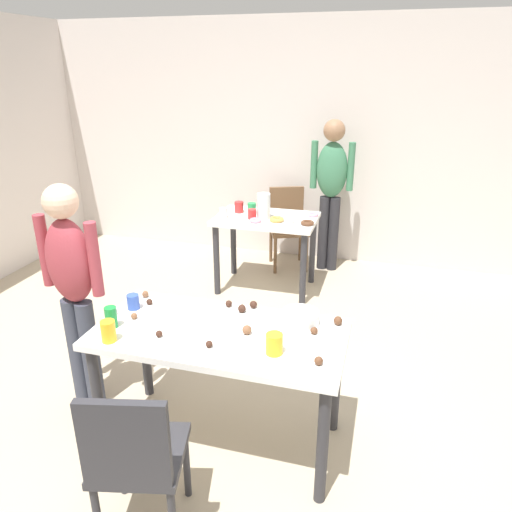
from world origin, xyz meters
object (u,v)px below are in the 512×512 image
Objects in this scene: person_adult_far at (331,182)px; pitcher_far at (264,206)px; dining_table_near at (219,347)px; mixing_bowl at (300,317)px; dining_table_far at (266,230)px; soda_can at (111,317)px; person_girl_near at (73,281)px; chair_far_table at (288,222)px; chair_near_table at (135,456)px.

pitcher_far is at bearing -126.97° from person_adult_far.
mixing_bowl reaches higher than dining_table_near.
mixing_bowl is at bearing -70.03° from dining_table_far.
soda_can is 0.50× the size of pitcher_far.
dining_table_near is 0.86× the size of person_adult_far.
person_girl_near is 0.45m from soda_can.
person_adult_far reaches higher than chair_far_table.
dining_table_far is 3.99× the size of pitcher_far.
person_adult_far is 7.57× the size of mixing_bowl.
chair_far_table is 0.58× the size of person_girl_near.
soda_can is (-1.00, -0.33, 0.03)m from mixing_bowl.
chair_far_table is (-0.21, 2.80, -0.15)m from dining_table_near.
person_adult_far is at bearing -0.56° from chair_far_table.
person_girl_near is 1.39m from mixing_bowl.
dining_table_far is 2.28m from soda_can.
dining_table_far is at bearing 75.97° from pitcher_far.
soda_can is 2.22m from pitcher_far.
dining_table_near is 0.74m from chair_near_table.
mixing_bowl is (0.41, 0.21, 0.14)m from dining_table_near.
mixing_bowl is at bearing 4.77° from person_girl_near.
dining_table_far is at bearing 71.39° from person_girl_near.
person_adult_far is 2.60m from mixing_bowl.
dining_table_near is 6.50× the size of mixing_bowl.
chair_far_table is at bearing 91.08° from chair_near_table.
dining_table_far is 0.26m from pitcher_far.
chair_far_table is 0.54× the size of person_adult_far.
chair_far_table is 3.58× the size of pitcher_far.
chair_near_table is at bearing -96.31° from person_adult_far.
dining_table_near is 0.93× the size of person_girl_near.
person_girl_near is at bearing 135.68° from chair_near_table.
mixing_bowl is (0.17, -2.59, -0.19)m from person_adult_far.
person_adult_far is at bearing 53.03° from pitcher_far.
chair_near_table reaches higher than mixing_bowl.
soda_can reaches higher than mixing_bowl.
mixing_bowl is at bearing -86.22° from person_adult_far.
dining_table_near is 2.83m from person_adult_far.
dining_table_far is at bearing 92.80° from chair_near_table.
mixing_bowl is at bearing 26.95° from dining_table_near.
person_adult_far reaches higher than mixing_bowl.
soda_can is at bearing -97.53° from pitcher_far.
chair_near_table is 3.52m from chair_far_table.
person_girl_near is at bearing -108.72° from pitcher_far.
pitcher_far reaches higher than dining_table_far.
person_girl_near reaches higher than pitcher_far.
dining_table_near is at bearing -5.54° from person_girl_near.
soda_can is (-0.59, -0.12, 0.16)m from dining_table_near.
person_adult_far reaches higher than chair_near_table.
chair_near_table is 1.00× the size of chair_far_table.
chair_far_table is 2.84m from person_girl_near.
chair_near_table is 3.57m from person_adult_far.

